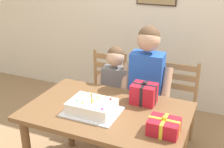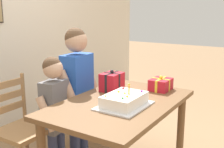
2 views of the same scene
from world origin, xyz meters
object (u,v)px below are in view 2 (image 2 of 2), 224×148
Objects in this scene: child_older at (77,81)px; birthday_cake at (124,101)px; child_younger at (55,104)px; gift_box_beside_cake at (112,82)px; dining_table at (120,114)px; chair_left at (20,128)px; chair_right at (77,104)px; gift_box_red_large at (161,84)px.

birthday_cake is at bearing -109.95° from child_older.
gift_box_beside_cake is at bearing -40.37° from child_younger.
child_older is at bearing 103.39° from gift_box_beside_cake.
birthday_cake is at bearing -135.30° from gift_box_beside_cake.
dining_table is 0.20m from birthday_cake.
gift_box_beside_cake is at bearing 44.70° from birthday_cake.
child_younger is (-0.33, 0.00, -0.15)m from child_older.
dining_table is 0.39m from gift_box_beside_cake.
chair_left and chair_right have the same top height.
chair_right is 0.65m from child_younger.
dining_table is 1.21× the size of child_younger.
child_older reaches higher than child_younger.
dining_table is 1.45× the size of chair_left.
gift_box_red_large is at bearing -5.51° from birthday_cake.
chair_left is at bearing 133.55° from gift_box_red_large.
child_younger is (-0.58, -0.22, 0.20)m from chair_right.
child_older reaches higher than dining_table.
child_younger is (0.23, -0.22, 0.20)m from chair_left.
chair_left is 0.38m from child_younger.
child_older reaches higher than chair_right.
chair_left is (-0.31, 0.90, -0.33)m from birthday_cake.
chair_right is at bearing 0.00° from chair_left.
child_younger is (-0.41, 0.35, -0.17)m from gift_box_beside_cake.
chair_left reaches higher than gift_box_red_large.
child_younger is at bearing -44.50° from chair_left.
birthday_cake is (-0.09, -0.09, 0.16)m from dining_table.
child_older is (0.56, -0.23, 0.35)m from chair_left.
birthday_cake is 0.60m from gift_box_red_large.
child_older is (-0.25, -0.23, 0.35)m from chair_right.
gift_box_beside_cake is 0.57m from child_younger.
gift_box_beside_cake is at bearing 44.51° from dining_table.
gift_box_red_large is 0.24× the size of chair_left.
gift_box_red_large is 0.17× the size of child_older.
gift_box_red_large is 0.47m from gift_box_beside_cake.
chair_right is (0.40, 0.81, -0.18)m from dining_table.
birthday_cake is 1.01m from chair_left.
dining_table is at bearing -116.39° from chair_right.
gift_box_beside_cake is 0.19× the size of child_younger.
chair_left is (-0.64, 0.58, -0.37)m from gift_box_beside_cake.
birthday_cake is at bearing -82.92° from child_younger.
child_older is 1.21× the size of child_younger.
birthday_cake is at bearing -118.64° from chair_right.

